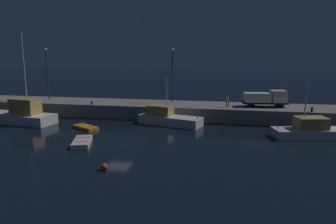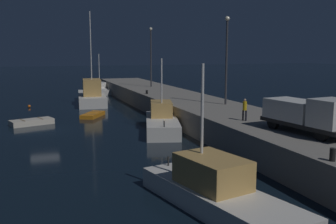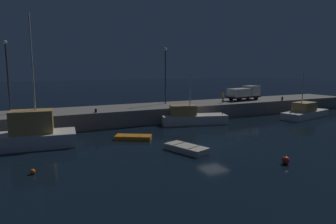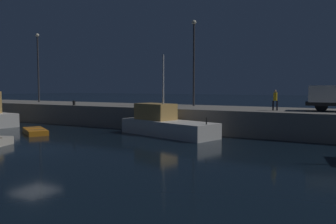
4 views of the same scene
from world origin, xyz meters
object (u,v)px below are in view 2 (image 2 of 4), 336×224
Objects in this scene: dinghy_orange_near at (93,115)px; rowboat_white_mid at (32,122)px; fishing_boat_white at (217,191)px; lamp_post_east at (227,54)px; dockworker at (245,108)px; fishing_boat_blue at (162,121)px; bollard_west at (147,92)px; bollard_central at (333,155)px; utility_truck at (308,114)px; mooring_buoy_mid at (29,106)px; fishing_trawler_red at (92,96)px; fishing_boat_orange at (102,90)px; lamp_post_west at (151,53)px.

dinghy_orange_near is 6.86m from rowboat_white_mid.
lamp_post_east is at bearing 151.13° from fishing_boat_white.
fishing_boat_white is at bearing -36.18° from dockworker.
fishing_boat_blue reaches higher than bollard_west.
bollard_central is at bearing -13.44° from lamp_post_east.
fishing_boat_blue is 14.22m from utility_truck.
lamp_post_east is 5.10× the size of dockworker.
bollard_central is at bearing -0.15° from bollard_west.
dockworker is at bearing 171.11° from bollard_central.
rowboat_white_mid is (2.71, -6.31, 0.06)m from dinghy_orange_near.
lamp_post_east is at bearing 51.20° from dinghy_orange_near.
fishing_boat_white is at bearing 12.06° from mooring_buoy_mid.
fishing_boat_blue is 19.62× the size of bollard_west.
rowboat_white_mid is 25.86m from utility_truck.
fishing_trawler_red reaches higher than dockworker.
rowboat_white_mid is at bearing -23.29° from fishing_boat_orange.
fishing_trawler_red is 33.20× the size of mooring_buoy_mid.
utility_truck is at bearing 151.19° from bollard_central.
mooring_buoy_mid is (14.35, -11.68, -0.42)m from fishing_boat_orange.
dinghy_orange_near is (23.98, -5.18, -0.40)m from fishing_boat_orange.
fishing_trawler_red is 19.83× the size of bollard_central.
bollard_west is (-5.00, 13.13, 1.98)m from rowboat_white_mid.
utility_truck is (22.76, 9.74, 3.04)m from dinghy_orange_near.
bollard_west is 30.51m from bollard_central.
lamp_post_east is at bearing 21.50° from bollard_west.
fishing_boat_orange is 21.80m from bollard_west.
fishing_boat_orange is at bearing 179.10° from fishing_boat_blue.
rowboat_white_mid is 12.34m from mooring_buoy_mid.
fishing_boat_orange is at bearing -174.43° from utility_truck.
bollard_west is (9.09, -3.34, -4.63)m from lamp_post_west.
fishing_trawler_red is 15.78m from rowboat_white_mid.
rowboat_white_mid reaches higher than mooring_buoy_mid.
bollard_central is (19.12, -4.57, -4.50)m from lamp_post_east.
fishing_trawler_red is at bearing -166.43° from dockworker.
fishing_boat_blue is at bearing -10.28° from bollard_west.
fishing_boat_orange is at bearing -158.40° from lamp_post_west.
bollard_central is (37.84, 13.25, 2.14)m from mooring_buoy_mid.
lamp_post_west is 13.64× the size of bollard_central.
fishing_boat_orange reaches higher than dockworker.
fishing_boat_orange reaches higher than utility_truck.
fishing_boat_blue is 5.53× the size of dockworker.
rowboat_white_mid is at bearing -162.59° from fishing_boat_white.
mooring_buoy_mid is at bearing -160.71° from bollard_central.
lamp_post_east reaches higher than bollard_west.
dockworker is (14.79, 14.72, 2.67)m from rowboat_white_mid.
bollard_west is at bearing -175.39° from dockworker.
dinghy_orange_near is 11.62m from mooring_buoy_mid.
fishing_boat_blue is 22.60m from lamp_post_west.
fishing_boat_orange is 24.53m from dinghy_orange_near.
utility_truck is at bearing 26.63° from mooring_buoy_mid.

